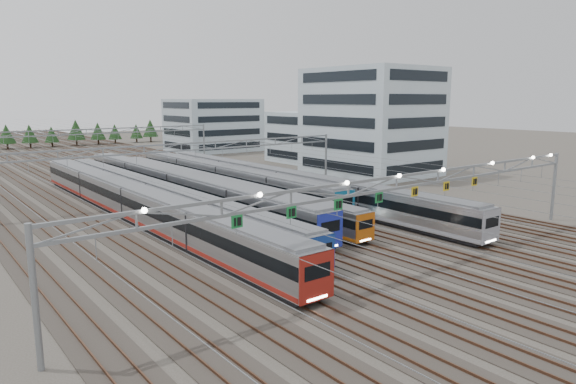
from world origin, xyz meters
TOP-DOWN VIEW (x-y plane):
  - ground at (0.00, 0.00)m, footprint 400.00×400.00m
  - track_bed at (0.00, 100.00)m, footprint 54.00×260.00m
  - train_a at (-11.25, 29.74)m, footprint 3.08×65.55m
  - train_b at (-6.75, 34.05)m, footprint 2.66×65.10m
  - train_c at (-2.25, 37.02)m, footprint 3.09×62.95m
  - train_d at (2.25, 35.39)m, footprint 2.54×59.89m
  - train_e at (6.75, 39.49)m, footprint 3.08×53.07m
  - train_f at (11.25, 30.22)m, footprint 2.98×65.08m
  - gantry_near at (-0.05, -0.12)m, footprint 56.36×0.61m
  - gantry_mid at (0.00, 40.00)m, footprint 56.36×0.36m
  - gantry_far at (0.00, 85.00)m, footprint 56.36×0.36m
  - depot_bldg_south at (39.51, 40.17)m, footprint 18.00×22.00m
  - depot_bldg_mid at (42.56, 61.77)m, footprint 14.00×16.00m
  - depot_bldg_north at (37.81, 97.61)m, footprint 22.00×18.00m
  - treeline at (2.25, 136.76)m, footprint 100.10×5.60m

SIDE VIEW (x-z plane):
  - ground at x=0.00m, z-range 0.00..0.00m
  - track_bed at x=0.00m, z-range -1.22..4.20m
  - train_d at x=2.25m, z-range 0.25..3.55m
  - train_b at x=-6.75m, z-range 0.25..3.71m
  - train_f at x=11.25m, z-range 0.25..4.14m
  - train_e at x=6.75m, z-range 0.25..4.27m
  - train_a at x=-11.25m, z-range 0.25..4.27m
  - train_c at x=-2.25m, z-range 0.25..4.28m
  - treeline at x=2.25m, z-range 0.72..7.74m
  - depot_bldg_mid at x=42.56m, z-range 0.00..11.23m
  - gantry_mid at x=0.00m, z-range 2.39..10.39m
  - gantry_far at x=0.00m, z-range 2.39..10.39m
  - depot_bldg_north at x=37.81m, z-range 0.00..14.14m
  - gantry_near at x=-0.05m, z-range 3.05..11.13m
  - depot_bldg_south at x=39.51m, z-range 0.00..19.85m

